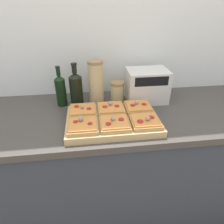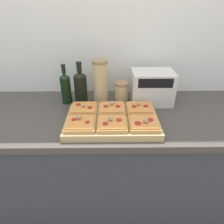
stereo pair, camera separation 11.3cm
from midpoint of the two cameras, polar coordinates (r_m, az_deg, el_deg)
wall_back at (r=1.45m, az=-1.14°, el=19.48°), size 6.00×0.06×2.50m
kitchen_counter at (r=1.51m, az=-0.91°, el=-14.94°), size 2.63×0.67×0.89m
cutting_board at (r=1.12m, az=2.89°, el=-2.60°), size 0.51×0.34×0.04m
pizza_slice_back_left at (r=1.18m, az=-5.29°, el=0.84°), size 0.15×0.15×0.05m
pizza_slice_back_center at (r=1.17m, az=2.72°, el=0.91°), size 0.15×0.15×0.05m
pizza_slice_back_right at (r=1.19m, az=10.60°, el=0.93°), size 0.15×0.15×0.05m
pizza_slice_front_left at (r=1.04m, az=-5.91°, el=-3.41°), size 0.15×0.15×0.06m
pizza_slice_front_center at (r=1.04m, az=3.17°, el=-3.40°), size 0.15×0.15×0.05m
pizza_slice_front_right at (r=1.06m, az=12.10°, el=-3.28°), size 0.15×0.15×0.05m
olive_oil_bottle at (r=1.34m, az=-10.75°, el=6.81°), size 0.07×0.07×0.26m
wine_bottle at (r=1.32m, az=-6.55°, el=7.16°), size 0.08×0.08×0.28m
grain_jar_tall at (r=1.31m, az=-0.87°, el=8.48°), size 0.10×0.10×0.29m
grain_jar_short at (r=1.34m, az=5.15°, el=5.57°), size 0.09×0.09×0.14m
toaster_oven at (r=1.36m, az=13.69°, el=6.85°), size 0.29×0.19×0.22m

